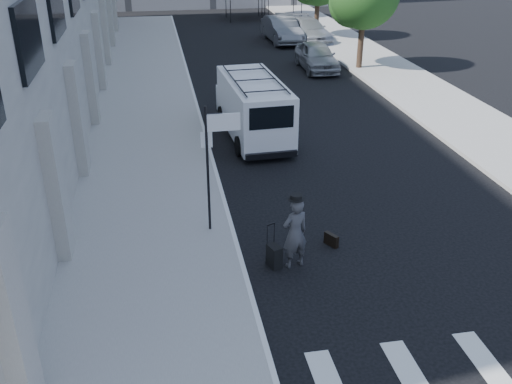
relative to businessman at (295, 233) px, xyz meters
name	(u,v)px	position (x,y,z in m)	size (l,w,h in m)	color
ground	(335,291)	(0.70, -1.23, -0.93)	(120.00, 120.00, 0.00)	black
sidewalk_left	(147,100)	(-3.55, 14.77, -0.86)	(4.50, 48.00, 0.15)	gray
sidewalk_right	(382,67)	(9.70, 18.77, -0.86)	(4.00, 56.00, 0.15)	gray
sign_pole	(216,143)	(-1.66, 1.97, 1.72)	(1.03, 0.07, 3.50)	black
businessman	(295,233)	(0.00, 0.00, 0.00)	(0.68, 0.45, 1.87)	#3E3E41
briefcase	(331,240)	(1.20, 0.77, -0.76)	(0.12, 0.44, 0.34)	black
suitcase	(274,256)	(-0.50, 0.06, -0.63)	(0.38, 0.47, 1.13)	black
cargo_van	(253,107)	(0.59, 9.39, 0.24)	(2.37, 6.10, 2.26)	white
parked_car_a	(317,56)	(5.94, 19.23, -0.17)	(1.81, 4.49, 1.53)	gray
parked_car_b	(282,29)	(5.70, 27.14, -0.09)	(1.79, 5.14, 1.69)	#55575C
parked_car_c	(308,30)	(7.50, 27.03, -0.17)	(2.13, 5.25, 1.52)	#9DA0A5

